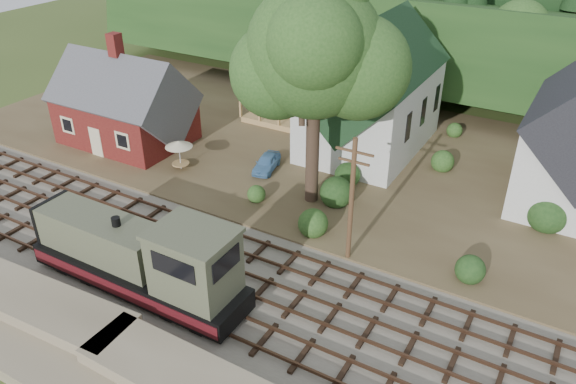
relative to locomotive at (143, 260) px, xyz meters
The scene contains 15 objects.
ground 3.95m from the locomotive, 67.25° to the left, with size 140.00×140.00×0.00m, color #384C1E.
embankment 6.07m from the locomotive, 77.11° to the right, with size 64.00×5.00×1.60m, color #7F7259.
railroad_bed 3.91m from the locomotive, 67.25° to the left, with size 64.00×11.00×0.16m, color #726B5B.
village_flat 21.14m from the locomotive, 86.57° to the left, with size 64.00×26.00×0.30m, color brown.
hillside 45.08m from the locomotive, 88.40° to the left, with size 70.00×28.00×8.00m, color #1E3F19.
ridge 61.06m from the locomotive, 88.82° to the left, with size 80.00×20.00×12.00m, color black.
depot 20.35m from the locomotive, 136.48° to the left, with size 10.80×7.41×9.00m.
church 23.10m from the locomotive, 81.82° to the left, with size 8.40×15.17×13.00m.
timber_frame 25.47m from the locomotive, 100.74° to the left, with size 8.20×6.20×6.99m.
big_tree 15.70m from the locomotive, 75.33° to the left, with size 10.90×8.40×14.70m.
telegraph_pole_near 11.81m from the locomotive, 44.80° to the left, with size 2.20×0.28×8.00m.
locomotive is the anchor object (origin of this frame).
car_blue 15.38m from the locomotive, 96.67° to the left, with size 1.40×3.49×1.19m, color #609ACE.
car_green 23.66m from the locomotive, 140.29° to the left, with size 1.32×3.79×1.25m, color gray.
patio_set 14.29m from the locomotive, 122.09° to the left, with size 2.07×2.07×2.31m.
Camera 1 is at (17.40, -19.90, 20.27)m, focal length 35.00 mm.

